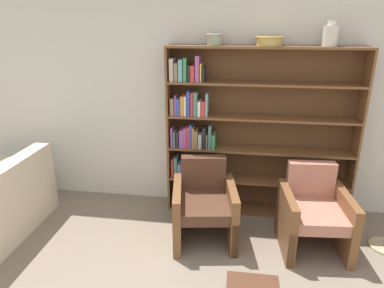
{
  "coord_description": "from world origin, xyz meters",
  "views": [
    {
      "loc": [
        0.27,
        -1.46,
        2.2
      ],
      "look_at": [
        -0.23,
        1.98,
        0.95
      ],
      "focal_mm": 32.0,
      "sensor_mm": 36.0,
      "label": 1
    }
  ],
  "objects": [
    {
      "name": "bowl_stoneware",
      "position": [
        0.54,
        2.32,
        2.02
      ],
      "size": [
        0.29,
        0.29,
        0.1
      ],
      "color": "tan",
      "rests_on": "bookshelf"
    },
    {
      "name": "bowl_olive",
      "position": [
        -0.03,
        2.32,
        2.03
      ],
      "size": [
        0.18,
        0.18,
        0.12
      ],
      "color": "gray",
      "rests_on": "bookshelf"
    },
    {
      "name": "armchair_cushioned",
      "position": [
        1.06,
        1.69,
        0.38
      ],
      "size": [
        0.69,
        0.73,
        0.83
      ],
      "rotation": [
        0.0,
        0.0,
        3.22
      ],
      "color": "brown",
      "rests_on": "ground"
    },
    {
      "name": "armchair_leather",
      "position": [
        -0.06,
        1.69,
        0.38
      ],
      "size": [
        0.74,
        0.77,
        0.83
      ],
      "rotation": [
        0.0,
        0.0,
        3.3
      ],
      "color": "brown",
      "rests_on": "ground"
    },
    {
      "name": "wall_back",
      "position": [
        0.0,
        2.51,
        1.38
      ],
      "size": [
        12.0,
        0.06,
        2.75
      ],
      "color": "silver",
      "rests_on": "ground"
    },
    {
      "name": "vase_tall",
      "position": [
        1.14,
        2.32,
        2.07
      ],
      "size": [
        0.15,
        0.15,
        0.25
      ],
      "color": "silver",
      "rests_on": "bookshelf"
    },
    {
      "name": "bookshelf",
      "position": [
        0.28,
        2.33,
        0.96
      ],
      "size": [
        2.12,
        0.3,
        1.96
      ],
      "color": "brown",
      "rests_on": "ground"
    }
  ]
}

